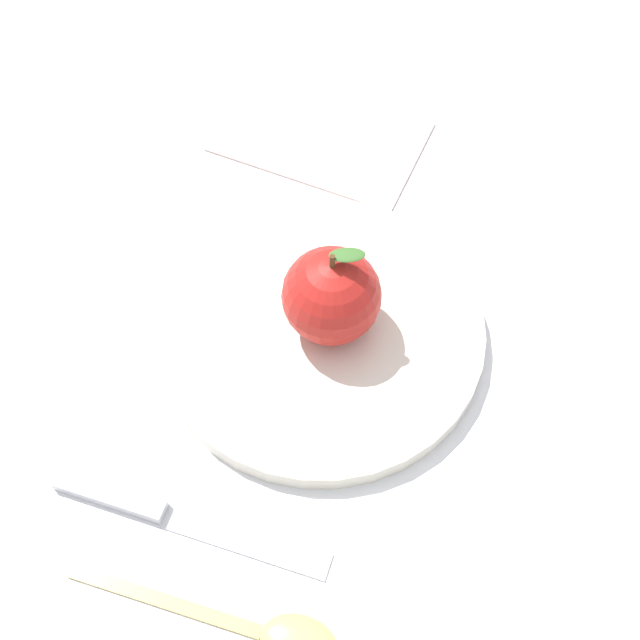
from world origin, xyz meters
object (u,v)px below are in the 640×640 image
at_px(knife, 164,513).
at_px(linen_napkin, 321,136).
at_px(spoon, 267,633).
at_px(dinner_plate, 320,328).
at_px(apple, 330,291).

relative_size(knife, linen_napkin, 0.98).
bearing_deg(knife, spoon, -63.63).
bearing_deg(knife, linen_napkin, 56.53).
height_order(dinner_plate, linen_napkin, dinner_plate).
bearing_deg(apple, knife, -143.74).
relative_size(knife, spoon, 1.05).
xyz_separation_m(dinner_plate, knife, (-0.14, -0.10, -0.01)).
distance_m(dinner_plate, linen_napkin, 0.20).
xyz_separation_m(dinner_plate, linen_napkin, (0.06, 0.19, -0.01)).
bearing_deg(spoon, knife, 116.37).
distance_m(dinner_plate, spoon, 0.22).
bearing_deg(apple, spoon, -116.45).
bearing_deg(dinner_plate, knife, -142.88).
xyz_separation_m(apple, linen_napkin, (0.05, 0.19, -0.05)).
height_order(dinner_plate, apple, apple).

